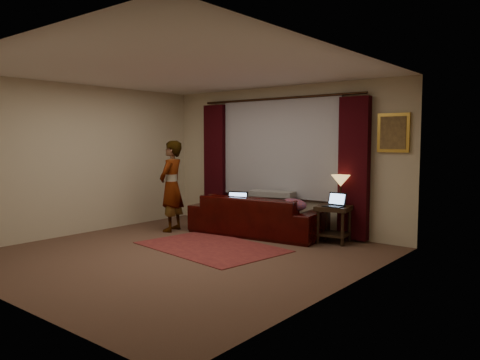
% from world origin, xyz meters
% --- Properties ---
extents(floor, '(5.00, 5.00, 0.01)m').
position_xyz_m(floor, '(0.00, 0.00, -0.01)').
color(floor, brown).
rests_on(floor, ground).
extents(ceiling, '(5.00, 5.00, 0.02)m').
position_xyz_m(ceiling, '(0.00, 0.00, 2.60)').
color(ceiling, silver).
rests_on(ceiling, ground).
extents(wall_back, '(5.00, 0.02, 2.60)m').
position_xyz_m(wall_back, '(0.00, 2.50, 1.30)').
color(wall_back, beige).
rests_on(wall_back, ground).
extents(wall_left, '(0.02, 5.00, 2.60)m').
position_xyz_m(wall_left, '(-2.50, 0.00, 1.30)').
color(wall_left, beige).
rests_on(wall_left, ground).
extents(wall_right, '(0.02, 5.00, 2.60)m').
position_xyz_m(wall_right, '(2.50, 0.00, 1.30)').
color(wall_right, beige).
rests_on(wall_right, ground).
extents(sheer_curtain, '(2.50, 0.05, 1.80)m').
position_xyz_m(sheer_curtain, '(0.00, 2.44, 1.50)').
color(sheer_curtain, '#A1A0A9').
rests_on(sheer_curtain, wall_back).
extents(drape_left, '(0.50, 0.14, 2.30)m').
position_xyz_m(drape_left, '(-1.50, 2.39, 1.18)').
color(drape_left, black).
rests_on(drape_left, floor).
extents(drape_right, '(0.50, 0.14, 2.30)m').
position_xyz_m(drape_right, '(1.50, 2.39, 1.18)').
color(drape_right, black).
rests_on(drape_right, floor).
extents(curtain_rod, '(0.04, 0.04, 3.40)m').
position_xyz_m(curtain_rod, '(0.00, 2.39, 2.38)').
color(curtain_rod, '#311C10').
rests_on(curtain_rod, wall_back).
extents(picture_frame, '(0.50, 0.04, 0.60)m').
position_xyz_m(picture_frame, '(2.10, 2.47, 1.75)').
color(picture_frame, gold).
rests_on(picture_frame, wall_back).
extents(sofa, '(2.45, 1.29, 0.94)m').
position_xyz_m(sofa, '(-0.02, 1.82, 0.47)').
color(sofa, black).
rests_on(sofa, floor).
extents(throw_blanket, '(0.85, 0.49, 0.09)m').
position_xyz_m(throw_blanket, '(0.07, 2.14, 0.95)').
color(throw_blanket, gray).
rests_on(throw_blanket, sofa).
extents(clothing_pile, '(0.54, 0.44, 0.21)m').
position_xyz_m(clothing_pile, '(0.72, 1.79, 0.58)').
color(clothing_pile, brown).
rests_on(clothing_pile, sofa).
extents(laptop_sofa, '(0.47, 0.49, 0.26)m').
position_xyz_m(laptop_sofa, '(-0.30, 1.56, 0.60)').
color(laptop_sofa, black).
rests_on(laptop_sofa, sofa).
extents(area_rug, '(2.34, 1.73, 0.01)m').
position_xyz_m(area_rug, '(0.01, 0.60, 0.01)').
color(area_rug, maroon).
rests_on(area_rug, floor).
extents(end_table, '(0.60, 0.60, 0.59)m').
position_xyz_m(end_table, '(1.32, 2.08, 0.30)').
color(end_table, black).
rests_on(end_table, floor).
extents(tiffany_lamp, '(0.36, 0.36, 0.49)m').
position_xyz_m(tiffany_lamp, '(1.36, 2.22, 0.84)').
color(tiffany_lamp, olive).
rests_on(tiffany_lamp, end_table).
extents(laptop_table, '(0.33, 0.35, 0.22)m').
position_xyz_m(laptop_table, '(1.37, 1.97, 0.70)').
color(laptop_table, black).
rests_on(laptop_table, end_table).
extents(person, '(0.61, 0.61, 1.63)m').
position_xyz_m(person, '(-1.41, 1.12, 0.81)').
color(person, gray).
rests_on(person, floor).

